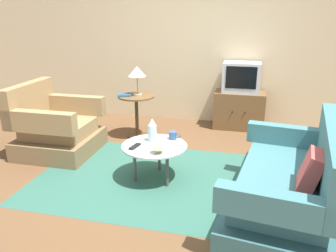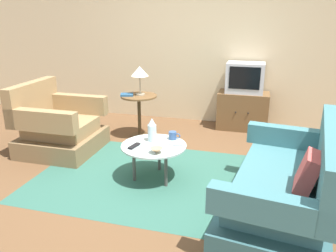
% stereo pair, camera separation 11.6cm
% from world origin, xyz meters
% --- Properties ---
extents(ground_plane, '(16.00, 16.00, 0.00)m').
position_xyz_m(ground_plane, '(0.00, 0.00, 0.00)').
color(ground_plane, brown).
extents(back_wall, '(9.00, 0.12, 2.70)m').
position_xyz_m(back_wall, '(0.00, 2.27, 1.35)').
color(back_wall, '#CCB78E').
rests_on(back_wall, ground).
extents(area_rug, '(2.64, 1.85, 0.00)m').
position_xyz_m(area_rug, '(-0.04, -0.07, 0.00)').
color(area_rug, '#2D5B4C').
rests_on(area_rug, ground).
extents(armchair, '(0.94, 0.96, 0.91)m').
position_xyz_m(armchair, '(-1.53, 0.38, 0.31)').
color(armchair, brown).
rests_on(armchair, ground).
extents(couch, '(1.08, 1.75, 0.90)m').
position_xyz_m(couch, '(1.32, -0.50, 0.30)').
color(couch, '#325C60').
rests_on(couch, ground).
extents(coffee_table, '(0.72, 0.72, 0.40)m').
position_xyz_m(coffee_table, '(-0.04, -0.07, 0.37)').
color(coffee_table, '#B2C6C1').
rests_on(coffee_table, ground).
extents(side_table, '(0.53, 0.53, 0.63)m').
position_xyz_m(side_table, '(-0.67, 1.17, 0.46)').
color(side_table, brown).
rests_on(side_table, ground).
extents(tv_stand, '(0.78, 0.45, 0.59)m').
position_xyz_m(tv_stand, '(0.79, 1.96, 0.30)').
color(tv_stand, brown).
rests_on(tv_stand, ground).
extents(television, '(0.57, 0.40, 0.46)m').
position_xyz_m(television, '(0.79, 1.97, 0.82)').
color(television, '#B7B7BC').
rests_on(television, tv_stand).
extents(table_lamp, '(0.25, 0.25, 0.42)m').
position_xyz_m(table_lamp, '(-0.65, 1.20, 0.97)').
color(table_lamp, '#9E937A').
rests_on(table_lamp, side_table).
extents(vase, '(0.10, 0.10, 0.27)m').
position_xyz_m(vase, '(-0.10, 0.05, 0.53)').
color(vase, silver).
rests_on(vase, coffee_table).
extents(mug, '(0.14, 0.09, 0.09)m').
position_xyz_m(mug, '(0.11, 0.16, 0.45)').
color(mug, '#335184').
rests_on(mug, coffee_table).
extents(bowl, '(0.14, 0.14, 0.06)m').
position_xyz_m(bowl, '(0.05, -0.27, 0.43)').
color(bowl, tan).
rests_on(bowl, coffee_table).
extents(tv_remote_dark, '(0.09, 0.18, 0.02)m').
position_xyz_m(tv_remote_dark, '(-0.23, -0.17, 0.41)').
color(tv_remote_dark, black).
rests_on(tv_remote_dark, coffee_table).
extents(tv_remote_silver, '(0.15, 0.05, 0.02)m').
position_xyz_m(tv_remote_silver, '(0.20, -0.02, 0.41)').
color(tv_remote_silver, '#B2B2B7').
rests_on(tv_remote_silver, coffee_table).
extents(book, '(0.22, 0.21, 0.03)m').
position_xyz_m(book, '(-0.82, 1.11, 0.65)').
color(book, navy).
rests_on(book, side_table).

